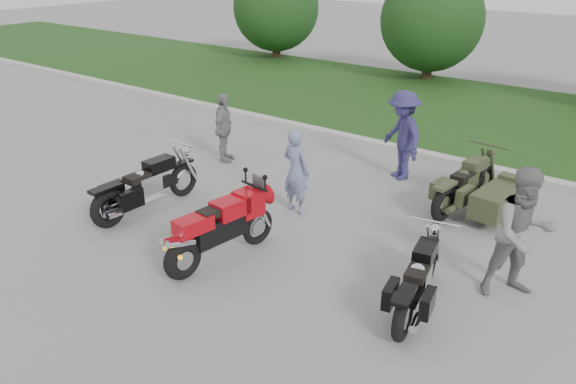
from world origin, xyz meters
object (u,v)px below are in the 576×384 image
Objects in this scene: sportbike_red at (219,227)px; person_back at (224,128)px; person_stripe at (296,171)px; person_denim at (402,135)px; cruiser_sidecar at (483,194)px; cruiser_left at (143,188)px; person_grey at (523,234)px; cruiser_right at (417,284)px.

sportbike_red is 4.54m from person_back.
person_denim reaches higher than person_stripe.
person_denim is (-2.06, 0.74, 0.53)m from cruiser_sidecar.
cruiser_sidecar is 3.45m from person_stripe.
person_grey is (6.30, 1.46, 0.48)m from cruiser_left.
cruiser_sidecar is 2.62m from person_grey.
cruiser_left is at bearing 176.49° from sportbike_red.
person_grey is 4.46m from person_denim.
person_stripe is (2.21, 1.75, 0.33)m from cruiser_left.
cruiser_sidecar is at bearing 84.07° from cruiser_right.
cruiser_left reaches higher than cruiser_right.
person_stripe is at bearing 100.87° from sportbike_red.
person_stripe is at bearing -72.51° from person_denim.
person_grey is at bearing 13.93° from cruiser_left.
person_stripe reaches higher than sportbike_red.
sportbike_red reaches higher than cruiser_right.
cruiser_right is at bearing -138.64° from person_back.
cruiser_left is at bearing 170.77° from cruiser_right.
person_denim is at bearing 57.02° from cruiser_left.
sportbike_red reaches higher than cruiser_left.
cruiser_left is 2.84m from person_stripe.
sportbike_red is 2.40m from cruiser_left.
cruiser_left reaches higher than cruiser_sidecar.
person_grey is at bearing -8.35° from person_denim.
cruiser_sidecar is (-0.34, 3.47, -0.00)m from cruiser_right.
person_stripe is at bearing 39.32° from cruiser_left.
person_back is at bearing 139.47° from sportbike_red.
person_grey reaches higher than cruiser_left.
person_grey is (4.09, -0.29, 0.15)m from person_stripe.
person_back is (-2.92, 1.16, -0.02)m from person_stripe.
cruiser_sidecar is at bearing 13.67° from person_denim.
cruiser_sidecar is (2.67, 4.13, -0.18)m from sportbike_red.
cruiser_sidecar is at bearing 37.17° from cruiser_left.
sportbike_red is at bearing -179.24° from cruiser_right.
sportbike_red is at bearing -9.70° from cruiser_left.
person_grey is 1.01× the size of person_denim.
person_denim is (-2.40, 4.21, 0.53)m from cruiser_right.
cruiser_right is 0.92× the size of cruiser_sidecar.
person_grey is at bearing -178.41° from person_stripe.
cruiser_right is 1.11× the size of person_grey.
cruiser_sidecar is at bearing 64.15° from sportbike_red.
sportbike_red is at bearing 99.48° from person_stripe.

